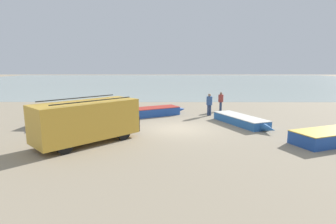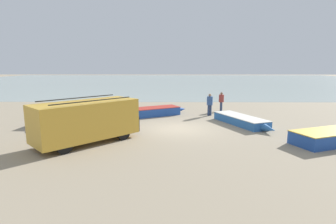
{
  "view_description": "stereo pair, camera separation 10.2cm",
  "coord_description": "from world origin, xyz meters",
  "px_view_note": "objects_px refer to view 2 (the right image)",
  "views": [
    {
      "loc": [
        -0.58,
        -15.75,
        3.85
      ],
      "look_at": [
        -0.67,
        0.31,
        1.0
      ],
      "focal_mm": 28.0,
      "sensor_mm": 36.0,
      "label": 1
    },
    {
      "loc": [
        -0.48,
        -15.75,
        3.85
      ],
      "look_at": [
        -0.67,
        0.31,
        1.0
      ],
      "focal_mm": 28.0,
      "sensor_mm": 36.0,
      "label": 2
    }
  ],
  "objects_px": {
    "fisherman_0": "(221,100)",
    "fisherman_1": "(210,103)",
    "fishing_rowboat_3": "(242,120)",
    "parked_van": "(87,120)",
    "fishing_rowboat_0": "(155,111)",
    "fishing_rowboat_2": "(334,137)",
    "fishing_rowboat_1": "(55,119)"
  },
  "relations": [
    {
      "from": "fishing_rowboat_1",
      "to": "fisherman_0",
      "type": "xyz_separation_m",
      "value": [
        12.23,
        4.8,
        0.72
      ]
    },
    {
      "from": "fishing_rowboat_2",
      "to": "fishing_rowboat_3",
      "type": "distance_m",
      "value": 5.45
    },
    {
      "from": "fisherman_0",
      "to": "fisherman_1",
      "type": "height_order",
      "value": "fisherman_1"
    },
    {
      "from": "fisherman_1",
      "to": "fishing_rowboat_2",
      "type": "bearing_deg",
      "value": 20.69
    },
    {
      "from": "parked_van",
      "to": "fishing_rowboat_3",
      "type": "relative_size",
      "value": 0.97
    },
    {
      "from": "parked_van",
      "to": "fishing_rowboat_0",
      "type": "bearing_deg",
      "value": 22.64
    },
    {
      "from": "fishing_rowboat_2",
      "to": "fisherman_1",
      "type": "xyz_separation_m",
      "value": [
        -5.18,
        7.32,
        0.69
      ]
    },
    {
      "from": "fishing_rowboat_0",
      "to": "fishing_rowboat_3",
      "type": "bearing_deg",
      "value": -56.09
    },
    {
      "from": "parked_van",
      "to": "fishing_rowboat_2",
      "type": "height_order",
      "value": "parked_van"
    },
    {
      "from": "parked_van",
      "to": "fishing_rowboat_1",
      "type": "distance_m",
      "value": 6.03
    },
    {
      "from": "fisherman_0",
      "to": "fisherman_1",
      "type": "distance_m",
      "value": 2.44
    },
    {
      "from": "fishing_rowboat_0",
      "to": "fishing_rowboat_2",
      "type": "xyz_separation_m",
      "value": [
        9.48,
        -7.28,
        0.01
      ]
    },
    {
      "from": "fishing_rowboat_1",
      "to": "fishing_rowboat_3",
      "type": "xyz_separation_m",
      "value": [
        12.64,
        -0.41,
        0.02
      ]
    },
    {
      "from": "fishing_rowboat_3",
      "to": "parked_van",
      "type": "bearing_deg",
      "value": -87.81
    },
    {
      "from": "fishing_rowboat_1",
      "to": "fisherman_1",
      "type": "relative_size",
      "value": 2.76
    },
    {
      "from": "fishing_rowboat_2",
      "to": "fishing_rowboat_3",
      "type": "relative_size",
      "value": 0.96
    },
    {
      "from": "fishing_rowboat_3",
      "to": "fisherman_0",
      "type": "xyz_separation_m",
      "value": [
        -0.41,
        5.21,
        0.7
      ]
    },
    {
      "from": "fishing_rowboat_1",
      "to": "fisherman_1",
      "type": "xyz_separation_m",
      "value": [
        10.94,
        2.72,
        0.78
      ]
    },
    {
      "from": "fishing_rowboat_2",
      "to": "fishing_rowboat_3",
      "type": "height_order",
      "value": "fishing_rowboat_2"
    },
    {
      "from": "fishing_rowboat_3",
      "to": "fisherman_0",
      "type": "distance_m",
      "value": 5.27
    },
    {
      "from": "parked_van",
      "to": "fishing_rowboat_3",
      "type": "height_order",
      "value": "parked_van"
    },
    {
      "from": "parked_van",
      "to": "fisherman_1",
      "type": "xyz_separation_m",
      "value": [
        7.21,
        7.38,
        -0.14
      ]
    },
    {
      "from": "fisherman_1",
      "to": "fisherman_0",
      "type": "bearing_deg",
      "value": 133.47
    },
    {
      "from": "parked_van",
      "to": "fishing_rowboat_0",
      "type": "xyz_separation_m",
      "value": [
        2.91,
        7.33,
        -0.84
      ]
    },
    {
      "from": "fisherman_0",
      "to": "fisherman_1",
      "type": "xyz_separation_m",
      "value": [
        -1.29,
        -2.07,
        0.06
      ]
    },
    {
      "from": "fishing_rowboat_0",
      "to": "fishing_rowboat_1",
      "type": "height_order",
      "value": "fishing_rowboat_0"
    },
    {
      "from": "fishing_rowboat_2",
      "to": "fisherman_0",
      "type": "xyz_separation_m",
      "value": [
        -3.89,
        9.4,
        0.63
      ]
    },
    {
      "from": "fishing_rowboat_3",
      "to": "fisherman_1",
      "type": "xyz_separation_m",
      "value": [
        -1.7,
        3.13,
        0.76
      ]
    },
    {
      "from": "fishing_rowboat_0",
      "to": "fisherman_1",
      "type": "height_order",
      "value": "fisherman_1"
    },
    {
      "from": "fishing_rowboat_0",
      "to": "fisherman_0",
      "type": "xyz_separation_m",
      "value": [
        5.59,
        2.12,
        0.65
      ]
    },
    {
      "from": "fisherman_1",
      "to": "fishing_rowboat_0",
      "type": "bearing_deg",
      "value": -103.98
    },
    {
      "from": "fishing_rowboat_0",
      "to": "fishing_rowboat_3",
      "type": "xyz_separation_m",
      "value": [
        6.0,
        -3.09,
        -0.05
      ]
    }
  ]
}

